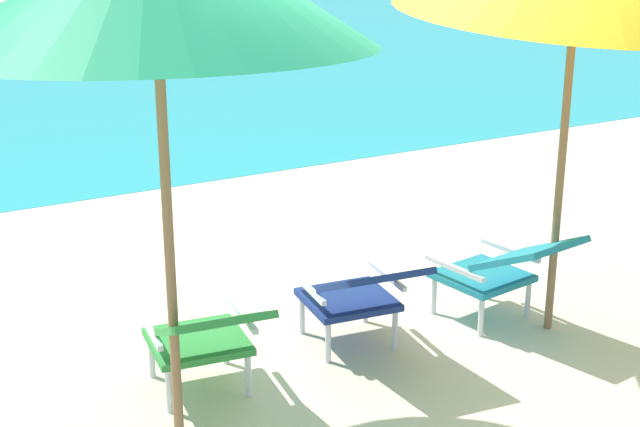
{
  "coord_description": "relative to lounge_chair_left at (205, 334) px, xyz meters",
  "views": [
    {
      "loc": [
        -2.68,
        -4.54,
        2.61
      ],
      "look_at": [
        0.0,
        0.27,
        0.75
      ],
      "focal_mm": 52.65,
      "sensor_mm": 36.0,
      "label": 1
    }
  ],
  "objects": [
    {
      "name": "ground_plane",
      "position": [
        1.01,
        4.29,
        -0.4
      ],
      "size": [
        40.0,
        40.0,
        0.0
      ],
      "primitive_type": "plane",
      "color": "beige"
    },
    {
      "name": "lounge_chair_left",
      "position": [
        0.0,
        0.0,
        0.0
      ],
      "size": [
        0.64,
        0.93,
        0.68
      ],
      "color": "#338E3D",
      "rests_on": "ground_plane"
    },
    {
      "name": "lounge_chair_right",
      "position": [
        2.02,
        -0.02,
        0.0
      ],
      "size": [
        0.66,
        0.94,
        0.68
      ],
      "color": "teal",
      "rests_on": "ground_plane"
    },
    {
      "name": "lounge_chair_center",
      "position": [
        1.02,
        0.09,
        0.0
      ],
      "size": [
        0.63,
        0.93,
        0.68
      ],
      "color": "navy",
      "rests_on": "ground_plane"
    }
  ]
}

